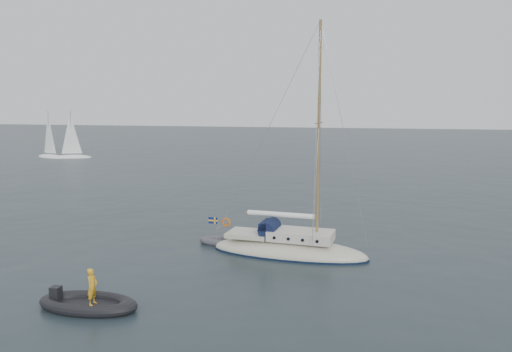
# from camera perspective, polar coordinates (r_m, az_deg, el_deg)

# --- Properties ---
(ground) EXTENTS (300.00, 300.00, 0.00)m
(ground) POSITION_cam_1_polar(r_m,az_deg,el_deg) (30.40, 5.21, -7.43)
(ground) COLOR black
(ground) RESTS_ON ground
(sailboat) EXTENTS (9.12, 2.73, 12.99)m
(sailboat) POSITION_cam_1_polar(r_m,az_deg,el_deg) (27.50, 3.79, -6.98)
(sailboat) COLOR beige
(sailboat) RESTS_ON ground
(dinghy) EXTENTS (2.85, 1.29, 0.41)m
(dinghy) POSITION_cam_1_polar(r_m,az_deg,el_deg) (29.73, -3.84, -7.42)
(dinghy) COLOR #4F4F54
(dinghy) RESTS_ON ground
(rib) EXTENTS (4.23, 1.92, 1.72)m
(rib) POSITION_cam_1_polar(r_m,az_deg,el_deg) (21.77, -18.68, -13.53)
(rib) COLOR black
(rib) RESTS_ON ground
(distant_yacht_a) EXTENTS (5.76, 3.07, 7.63)m
(distant_yacht_a) POSITION_cam_1_polar(r_m,az_deg,el_deg) (81.59, -20.37, 4.21)
(distant_yacht_a) COLOR white
(distant_yacht_a) RESTS_ON ground
(distant_yacht_c) EXTENTS (5.79, 3.09, 7.68)m
(distant_yacht_c) POSITION_cam_1_polar(r_m,az_deg,el_deg) (83.50, -22.57, 4.19)
(distant_yacht_c) COLOR white
(distant_yacht_c) RESTS_ON ground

